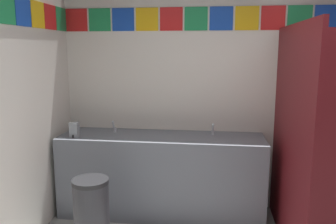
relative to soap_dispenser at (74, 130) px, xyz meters
name	(u,v)px	position (x,y,z in m)	size (l,w,h in m)	color
wall_back	(231,95)	(1.64, 0.51, 0.34)	(3.76, 0.09, 2.57)	silver
vanity_counter	(162,174)	(0.90, 0.18, -0.51)	(2.18, 0.59, 0.88)	slate
faucet_left	(114,128)	(0.35, 0.26, -0.03)	(0.04, 0.10, 0.14)	silver
faucet_right	(213,131)	(1.44, 0.26, -0.03)	(0.04, 0.10, 0.14)	silver
soap_dispenser	(74,130)	(0.00, 0.00, 0.00)	(0.09, 0.09, 0.16)	gray
stall_divider	(318,148)	(2.29, -0.54, 0.05)	(0.92, 1.51, 2.01)	maroon
toilet	(330,202)	(2.61, 0.01, -0.65)	(0.39, 0.49, 0.74)	white
trash_bin	(92,212)	(0.35, -0.54, -0.64)	(0.33, 0.33, 0.64)	#333338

